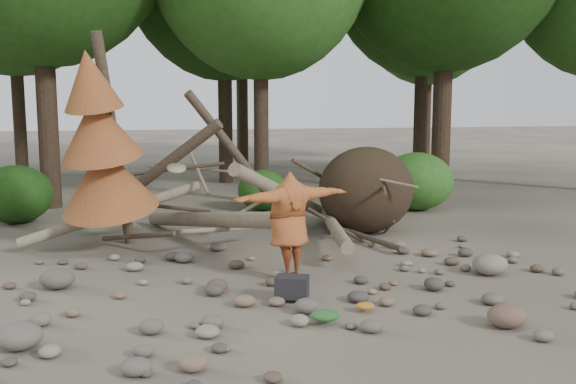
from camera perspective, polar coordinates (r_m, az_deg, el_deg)
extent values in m
plane|color=#514C44|center=(10.20, 0.73, -9.01)|extent=(120.00, 120.00, 0.00)
ellipsoid|color=#332619|center=(14.74, 6.96, 0.19)|extent=(2.20, 1.87, 1.98)
cylinder|color=gray|center=(13.48, -6.88, -2.44)|extent=(2.61, 5.11, 1.08)
cylinder|color=gray|center=(14.18, 0.18, -0.43)|extent=(3.18, 3.71, 1.90)
cylinder|color=brown|center=(14.20, -12.09, 1.44)|extent=(3.08, 1.91, 2.49)
cylinder|color=gray|center=(13.79, 4.05, -3.01)|extent=(1.13, 4.98, 0.43)
cylinder|color=brown|center=(14.48, -4.58, 3.31)|extent=(2.39, 1.03, 2.89)
cylinder|color=gray|center=(13.73, -15.35, -1.84)|extent=(3.71, 0.86, 1.20)
cylinder|color=#4C3F30|center=(13.29, -13.25, -3.85)|extent=(1.52, 1.70, 0.49)
cylinder|color=gray|center=(14.28, -2.34, -0.78)|extent=(1.57, 0.85, 0.69)
cylinder|color=#4C3F30|center=(15.05, 3.35, 1.20)|extent=(1.92, 1.25, 1.10)
cylinder|color=gray|center=(13.83, -7.95, 1.78)|extent=(0.37, 1.42, 0.85)
cylinder|color=#4C3F30|center=(13.73, 6.80, -3.95)|extent=(0.79, 2.54, 0.12)
cylinder|color=gray|center=(12.94, -5.75, -3.32)|extent=(1.78, 1.11, 0.29)
cylinder|color=#4C3F30|center=(13.36, -15.21, 4.37)|extent=(0.67, 1.13, 4.35)
cone|color=brown|center=(13.12, -15.85, 1.22)|extent=(2.06, 2.13, 1.86)
cone|color=brown|center=(12.84, -16.55, 5.53)|extent=(1.71, 1.78, 1.65)
cone|color=brown|center=(12.66, -17.22, 9.54)|extent=(1.23, 1.30, 1.41)
cylinder|color=#38281C|center=(19.28, -20.88, 11.97)|extent=(0.56, 0.56, 8.96)
cylinder|color=#38281C|center=(18.98, -2.42, 9.80)|extent=(0.44, 0.44, 7.14)
cylinder|color=#38281C|center=(21.43, 13.70, 12.47)|extent=(0.60, 0.60, 9.45)
cylinder|color=#38281C|center=(23.44, -22.95, 9.36)|extent=(0.42, 0.42, 7.56)
cylinder|color=#38281C|center=(23.89, -5.65, 11.09)|extent=(0.52, 0.52, 8.54)
cylinder|color=#38281C|center=(25.44, 11.78, 10.30)|extent=(0.50, 0.50, 8.12)
cylinder|color=#38281C|center=(30.33, -4.12, 10.65)|extent=(0.54, 0.54, 8.75)
cylinder|color=#38281C|center=(32.32, 12.26, 9.53)|extent=(0.46, 0.46, 7.84)
ellipsoid|color=#1D4813|center=(17.20, -23.07, -0.18)|extent=(1.80, 1.80, 1.44)
ellipsoid|color=#275B1A|center=(17.73, -2.25, 0.17)|extent=(1.40, 1.40, 1.12)
ellipsoid|color=#316C21|center=(18.12, 11.39, 0.95)|extent=(2.00, 2.00, 1.60)
imported|color=#A65225|center=(10.68, 0.09, -2.89)|extent=(2.25, 1.22, 1.77)
cylinder|color=#887A56|center=(10.19, -9.88, 2.10)|extent=(0.40, 0.38, 0.17)
cube|color=black|center=(9.79, 0.36, -8.75)|extent=(0.58, 0.48, 0.33)
ellipsoid|color=#266027|center=(8.86, 3.32, -11.19)|extent=(0.40, 0.34, 0.15)
ellipsoid|color=#B96A1F|center=(9.38, 6.85, -10.30)|extent=(0.27, 0.22, 0.10)
ellipsoid|color=#665F55|center=(8.62, -22.77, -11.74)|extent=(0.56, 0.50, 0.34)
ellipsoid|color=brown|center=(9.18, 18.91, -10.37)|extent=(0.53, 0.48, 0.32)
ellipsoid|color=gray|center=(11.75, 17.51, -6.15)|extent=(0.62, 0.55, 0.37)
ellipsoid|color=#5A524B|center=(11.05, -19.82, -7.25)|extent=(0.56, 0.51, 0.34)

